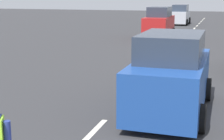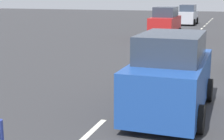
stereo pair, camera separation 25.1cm
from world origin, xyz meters
TOP-DOWN VIEW (x-y plane):
  - ground_plane at (0.00, 21.00)m, footprint 96.00×96.00m
  - lane_center_line at (0.00, 25.20)m, footprint 0.14×46.40m
  - car_oncoming_third at (-1.91, 37.13)m, footprint 1.94×4.39m
  - car_outgoing_ahead at (1.46, 7.62)m, footprint 2.02×4.34m
  - car_oncoming_second at (-1.82, 24.01)m, footprint 1.91×4.27m

SIDE VIEW (x-z plane):
  - ground_plane at x=0.00m, z-range 0.00..0.00m
  - lane_center_line at x=0.00m, z-range 0.00..0.01m
  - car_oncoming_third at x=-1.91m, z-range -0.07..2.00m
  - car_outgoing_ahead at x=1.46m, z-range -0.07..2.07m
  - car_oncoming_second at x=-1.82m, z-range -0.08..2.18m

